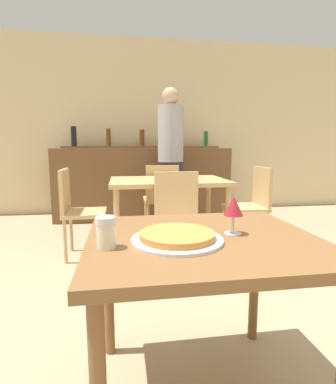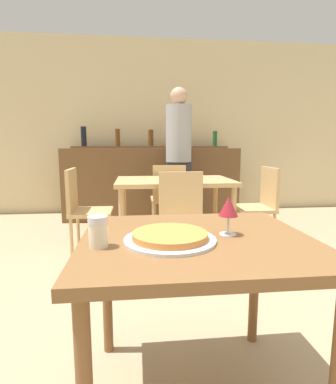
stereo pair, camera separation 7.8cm
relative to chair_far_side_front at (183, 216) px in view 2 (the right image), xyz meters
name	(u,v)px [view 2 (the right image)]	position (x,y,z in m)	size (l,w,h in m)	color
wall_back	(150,127)	(-0.14, 2.65, 0.89)	(8.00, 0.05, 2.80)	beige
dining_table_near	(196,257)	(-0.14, -1.27, 0.13)	(0.92, 0.81, 0.72)	brown
dining_table_far	(174,188)	(0.00, 0.55, 0.17)	(1.16, 0.76, 0.76)	tan
bar_counter	(152,183)	(-0.14, 2.15, 0.02)	(2.60, 0.56, 1.06)	brown
bar_back_shelf	(148,145)	(-0.19, 2.29, 0.61)	(2.39, 0.24, 0.32)	brown
chair_far_side_front	(183,216)	(0.00, 0.00, 0.00)	(0.40, 0.40, 0.87)	tan
chair_far_side_back	(168,195)	(0.00, 1.10, 0.00)	(0.40, 0.40, 0.87)	tan
chair_far_side_left	(83,206)	(-0.91, 0.55, 0.00)	(0.40, 0.40, 0.87)	tan
chair_far_side_right	(260,202)	(0.91, 0.55, 0.00)	(0.40, 0.40, 0.87)	tan
pizza_tray	(170,237)	(-0.26, -1.32, 0.23)	(0.35, 0.35, 0.04)	silver
cheese_shaker	(98,231)	(-0.52, -1.36, 0.28)	(0.07, 0.07, 0.11)	beige
person_standing	(179,152)	(0.19, 1.57, 0.50)	(0.34, 0.34, 1.85)	#2D2D38
wine_glass	(228,208)	(-0.01, -1.26, 0.33)	(0.08, 0.08, 0.16)	silver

